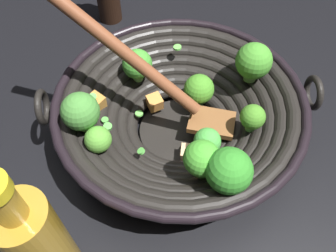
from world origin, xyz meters
The scene contains 3 objects.
ground_plane centered at (0.00, 0.00, 0.00)m, with size 4.00×4.00×0.00m, color black.
wok centered at (0.00, 0.00, 0.06)m, with size 0.41×0.38×0.27m.
cooking_oil_bottle centered at (-0.17, -0.21, 0.10)m, with size 0.06×0.06×0.24m.
Camera 1 is at (-0.04, -0.34, 0.48)m, focal length 37.45 mm.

